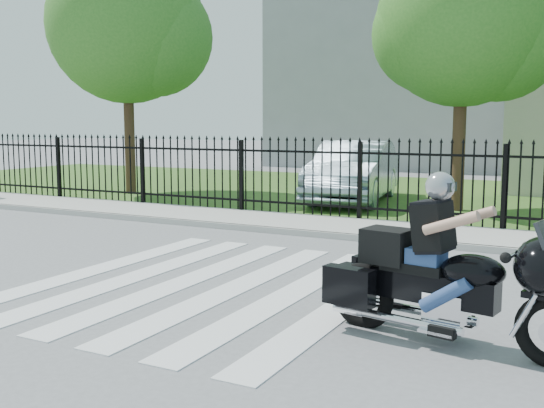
% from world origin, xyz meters
% --- Properties ---
extents(ground, '(120.00, 120.00, 0.00)m').
position_xyz_m(ground, '(0.00, 0.00, 0.00)').
color(ground, slate).
rests_on(ground, ground).
extents(crosswalk, '(5.00, 5.50, 0.01)m').
position_xyz_m(crosswalk, '(0.00, 0.00, 0.01)').
color(crosswalk, silver).
rests_on(crosswalk, ground).
extents(sidewalk, '(40.00, 2.00, 0.12)m').
position_xyz_m(sidewalk, '(0.00, 5.00, 0.06)').
color(sidewalk, '#ADAAA3').
rests_on(sidewalk, ground).
extents(curb, '(40.00, 0.12, 0.12)m').
position_xyz_m(curb, '(0.00, 4.00, 0.06)').
color(curb, '#ADAAA3').
rests_on(curb, ground).
extents(grass_strip, '(40.00, 12.00, 0.02)m').
position_xyz_m(grass_strip, '(0.00, 12.00, 0.01)').
color(grass_strip, '#2F5B1F').
rests_on(grass_strip, ground).
extents(iron_fence, '(26.00, 0.04, 1.80)m').
position_xyz_m(iron_fence, '(0.00, 6.00, 0.90)').
color(iron_fence, black).
rests_on(iron_fence, ground).
extents(tree_left, '(4.80, 4.80, 7.58)m').
position_xyz_m(tree_left, '(-8.50, 8.50, 5.17)').
color(tree_left, '#382316').
rests_on(tree_left, ground).
extents(tree_mid, '(4.20, 4.20, 6.78)m').
position_xyz_m(tree_mid, '(1.50, 9.00, 4.67)').
color(tree_mid, '#382316').
rests_on(tree_mid, ground).
extents(building_tall, '(15.00, 10.00, 12.00)m').
position_xyz_m(building_tall, '(-3.00, 26.00, 6.00)').
color(building_tall, gray).
rests_on(building_tall, ground).
extents(motorcycle_rider, '(2.66, 1.17, 1.77)m').
position_xyz_m(motorcycle_rider, '(3.34, -0.89, 0.73)').
color(motorcycle_rider, black).
rests_on(motorcycle_rider, ground).
extents(parked_car, '(2.55, 5.34, 1.69)m').
position_xyz_m(parked_car, '(-1.42, 9.46, 0.86)').
color(parked_car, '#91A9B6').
rests_on(parked_car, grass_strip).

